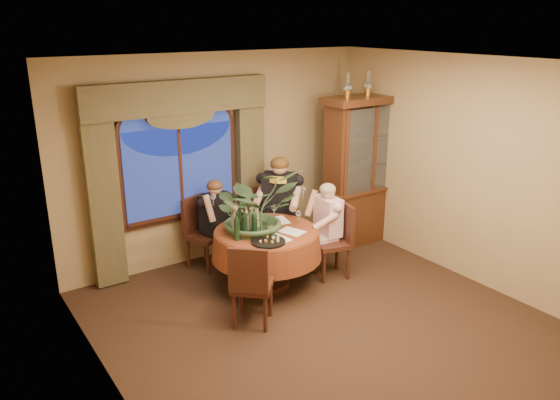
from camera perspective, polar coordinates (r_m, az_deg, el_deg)
floor at (r=6.10m, az=5.42°, el=-13.28°), size 5.00×5.00×0.00m
wall_back at (r=7.50m, az=-6.44°, el=4.45°), size 4.50×0.00×4.50m
wall_right at (r=7.10m, az=20.00°, el=2.63°), size 0.00×5.00×5.00m
ceiling at (r=5.21m, az=6.36°, el=13.96°), size 5.00×5.00×0.00m
window at (r=7.22m, az=-10.37°, el=2.88°), size 1.62×0.10×1.32m
arched_transom at (r=7.05m, az=-10.73°, el=9.00°), size 1.60×0.06×0.44m
drapery_left at (r=6.88m, az=-17.98°, el=0.45°), size 0.38×0.14×2.32m
drapery_right at (r=7.66m, az=-3.12°, el=3.12°), size 0.38×0.14×2.32m
swag_valance at (r=6.95m, az=-10.56°, el=10.54°), size 2.45×0.16×0.42m
dining_table at (r=6.80m, az=-1.41°, el=-6.11°), size 1.38×1.38×0.75m
china_cabinet at (r=8.11m, az=8.76°, el=3.10°), size 1.34×0.53×2.17m
oil_lamp_left at (r=7.62m, az=7.09°, el=11.83°), size 0.11×0.11×0.34m
oil_lamp_center at (r=7.88m, az=9.21°, el=11.94°), size 0.11×0.11×0.34m
oil_lamp_right at (r=8.14m, az=11.20°, el=12.04°), size 0.11×0.11×0.34m
chair_right at (r=7.05m, az=5.37°, el=-4.33°), size 0.51×0.51×0.96m
chair_back_right at (r=7.55m, az=-1.32°, el=-2.66°), size 0.58×0.58×0.96m
chair_back at (r=7.32m, az=-7.78°, el=-3.53°), size 0.55×0.55×0.96m
chair_front_left at (r=5.96m, az=-2.91°, el=-8.69°), size 0.59×0.59×0.96m
person_pink at (r=7.13m, az=5.01°, el=-2.92°), size 0.44×0.47×1.22m
person_back at (r=7.29m, az=-6.79°, el=-2.48°), size 0.53×0.51×1.22m
person_scarf at (r=7.45m, az=-0.01°, el=-0.89°), size 0.71×0.71×1.46m
stoneware_vase at (r=6.67m, az=-2.74°, el=-1.91°), size 0.14×0.14×0.26m
centerpiece_plant at (r=6.47m, az=-2.68°, el=2.36°), size 1.05×1.17×0.91m
olive_bowl at (r=6.63m, az=-0.72°, el=-3.02°), size 0.15×0.15×0.05m
cheese_platter at (r=6.28m, az=-1.23°, el=-4.38°), size 0.40×0.40×0.02m
wine_bottle_0 at (r=6.57m, az=-4.21°, el=-1.96°), size 0.07×0.07×0.33m
wine_bottle_1 at (r=6.32m, az=-4.52°, el=-2.80°), size 0.07×0.07×0.33m
wine_bottle_2 at (r=6.44m, az=-3.73°, el=-2.37°), size 0.07×0.07×0.33m
wine_bottle_3 at (r=6.46m, az=-2.69°, el=-2.29°), size 0.07×0.07×0.33m
wine_bottle_4 at (r=6.47m, az=-4.70°, el=-2.28°), size 0.07×0.07×0.33m
wine_bottle_5 at (r=6.53m, az=-3.58°, el=-2.06°), size 0.07×0.07×0.33m
tasting_paper_0 at (r=6.60m, az=1.28°, el=-3.32°), size 0.30×0.35×0.00m
tasting_paper_1 at (r=6.96m, az=-0.09°, el=-2.14°), size 0.27×0.34×0.00m
tasting_paper_2 at (r=6.39m, az=-0.24°, el=-4.06°), size 0.25×0.33×0.00m
wine_glass_person_pink at (r=6.82m, az=1.92°, el=-1.80°), size 0.07×0.07×0.18m
wine_glass_person_back at (r=6.90m, az=-4.25°, el=-1.59°), size 0.07×0.07×0.18m
wine_glass_person_scarf at (r=7.03m, az=-0.66°, el=-1.16°), size 0.07×0.07×0.18m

